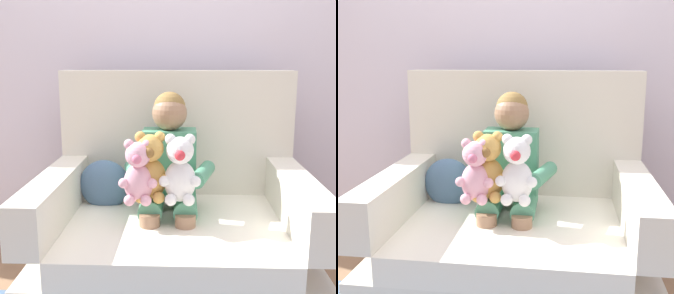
# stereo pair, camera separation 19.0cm
# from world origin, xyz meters

# --- Properties ---
(back_wall) EXTENTS (6.00, 0.10, 2.60)m
(back_wall) POSITION_xyz_m (0.00, 0.71, 1.30)
(back_wall) COLOR silver
(back_wall) RESTS_ON ground
(armchair) EXTENTS (1.25, 0.97, 1.10)m
(armchair) POSITION_xyz_m (0.00, 0.06, 0.33)
(armchair) COLOR silver
(armchair) RESTS_ON ground
(seated_child) EXTENTS (0.45, 0.39, 0.82)m
(seated_child) POSITION_xyz_m (-0.03, 0.08, 0.64)
(seated_child) COLOR #4C9370
(seated_child) RESTS_ON armchair
(plush_honey) EXTENTS (0.19, 0.15, 0.32)m
(plush_honey) POSITION_xyz_m (-0.11, -0.07, 0.69)
(plush_honey) COLOR gold
(plush_honey) RESTS_ON armchair
(plush_pink) EXTENTS (0.17, 0.14, 0.29)m
(plush_pink) POSITION_xyz_m (-0.16, -0.11, 0.67)
(plush_pink) COLOR #EAA8BC
(plush_pink) RESTS_ON armchair
(plush_white) EXTENTS (0.18, 0.15, 0.31)m
(plush_white) POSITION_xyz_m (0.02, -0.10, 0.68)
(plush_white) COLOR white
(plush_white) RESTS_ON armchair
(throw_pillow) EXTENTS (0.26, 0.13, 0.26)m
(throw_pillow) POSITION_xyz_m (-0.37, 0.18, 0.53)
(throw_pillow) COLOR slate
(throw_pillow) RESTS_ON armchair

